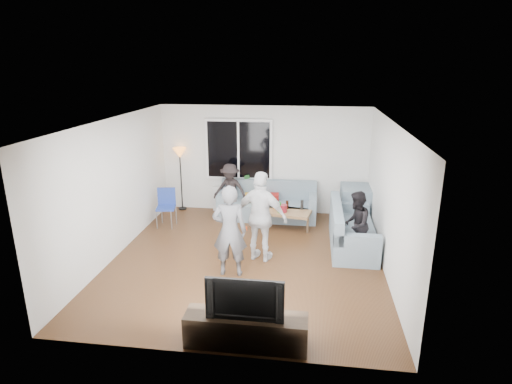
# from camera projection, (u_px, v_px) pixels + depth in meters

# --- Properties ---
(floor) EXTENTS (5.00, 5.50, 0.04)m
(floor) POSITION_uv_depth(u_px,v_px,m) (247.00, 260.00, 7.98)
(floor) COLOR #56351C
(floor) RESTS_ON ground
(ceiling) EXTENTS (5.00, 5.50, 0.04)m
(ceiling) POSITION_uv_depth(u_px,v_px,m) (246.00, 120.00, 7.20)
(ceiling) COLOR white
(ceiling) RESTS_ON ground
(wall_back) EXTENTS (5.00, 0.04, 2.60)m
(wall_back) POSITION_uv_depth(u_px,v_px,m) (264.00, 160.00, 10.21)
(wall_back) COLOR silver
(wall_back) RESTS_ON ground
(wall_front) EXTENTS (5.00, 0.04, 2.60)m
(wall_front) POSITION_uv_depth(u_px,v_px,m) (210.00, 263.00, 4.97)
(wall_front) COLOR silver
(wall_front) RESTS_ON ground
(wall_left) EXTENTS (0.04, 5.50, 2.60)m
(wall_left) POSITION_uv_depth(u_px,v_px,m) (114.00, 188.00, 7.91)
(wall_left) COLOR silver
(wall_left) RESTS_ON ground
(wall_right) EXTENTS (0.04, 5.50, 2.60)m
(wall_right) POSITION_uv_depth(u_px,v_px,m) (390.00, 199.00, 7.27)
(wall_right) COLOR silver
(wall_right) RESTS_ON ground
(window_frame) EXTENTS (1.62, 0.06, 1.47)m
(window_frame) POSITION_uv_depth(u_px,v_px,m) (239.00, 150.00, 10.14)
(window_frame) COLOR white
(window_frame) RESTS_ON wall_back
(window_glass) EXTENTS (1.50, 0.02, 1.35)m
(window_glass) POSITION_uv_depth(u_px,v_px,m) (238.00, 150.00, 10.10)
(window_glass) COLOR black
(window_glass) RESTS_ON window_frame
(window_mullion) EXTENTS (0.05, 0.03, 1.35)m
(window_mullion) POSITION_uv_depth(u_px,v_px,m) (238.00, 150.00, 10.09)
(window_mullion) COLOR white
(window_mullion) RESTS_ON window_frame
(radiator) EXTENTS (1.30, 0.12, 0.62)m
(radiator) POSITION_uv_depth(u_px,v_px,m) (239.00, 199.00, 10.47)
(radiator) COLOR silver
(radiator) RESTS_ON floor
(potted_plant) EXTENTS (0.20, 0.16, 0.34)m
(potted_plant) POSITION_uv_depth(u_px,v_px,m) (246.00, 181.00, 10.27)
(potted_plant) COLOR #29672A
(potted_plant) RESTS_ON radiator
(vase) EXTENTS (0.19, 0.19, 0.16)m
(vase) POSITION_uv_depth(u_px,v_px,m) (227.00, 184.00, 10.36)
(vase) COLOR silver
(vase) RESTS_ON radiator
(sofa_back_section) EXTENTS (2.30, 0.85, 0.85)m
(sofa_back_section) POSITION_uv_depth(u_px,v_px,m) (267.00, 201.00, 9.98)
(sofa_back_section) COLOR slate
(sofa_back_section) RESTS_ON floor
(sofa_right_section) EXTENTS (2.00, 0.85, 0.85)m
(sofa_right_section) POSITION_uv_depth(u_px,v_px,m) (353.00, 226.00, 8.42)
(sofa_right_section) COLOR slate
(sofa_right_section) RESTS_ON floor
(sofa_corner) EXTENTS (0.85, 0.85, 0.85)m
(sofa_corner) POSITION_uv_depth(u_px,v_px,m) (359.00, 205.00, 9.71)
(sofa_corner) COLOR slate
(sofa_corner) RESTS_ON floor
(cushion_yellow) EXTENTS (0.44, 0.39, 0.14)m
(cushion_yellow) POSITION_uv_depth(u_px,v_px,m) (253.00, 197.00, 9.98)
(cushion_yellow) COLOR gold
(cushion_yellow) RESTS_ON sofa_back_section
(cushion_red) EXTENTS (0.38, 0.32, 0.13)m
(cushion_red) POSITION_uv_depth(u_px,v_px,m) (271.00, 197.00, 10.00)
(cushion_red) COLOR maroon
(cushion_red) RESTS_ON sofa_back_section
(coffee_table) EXTENTS (1.19, 0.79, 0.40)m
(coffee_table) POSITION_uv_depth(u_px,v_px,m) (285.00, 219.00, 9.45)
(coffee_table) COLOR olive
(coffee_table) RESTS_ON floor
(pitcher) EXTENTS (0.17, 0.17, 0.17)m
(pitcher) POSITION_uv_depth(u_px,v_px,m) (283.00, 208.00, 9.27)
(pitcher) COLOR maroon
(pitcher) RESTS_ON coffee_table
(side_chair) EXTENTS (0.47, 0.47, 0.86)m
(side_chair) POSITION_uv_depth(u_px,v_px,m) (166.00, 208.00, 9.45)
(side_chair) COLOR navy
(side_chair) RESTS_ON floor
(floor_lamp) EXTENTS (0.32, 0.32, 1.56)m
(floor_lamp) POSITION_uv_depth(u_px,v_px,m) (181.00, 179.00, 10.47)
(floor_lamp) COLOR orange
(floor_lamp) RESTS_ON floor
(player_left) EXTENTS (0.62, 0.43, 1.62)m
(player_left) POSITION_uv_depth(u_px,v_px,m) (230.00, 231.00, 7.19)
(player_left) COLOR #4D4D52
(player_left) RESTS_ON floor
(player_right) EXTENTS (1.07, 0.68, 1.70)m
(player_right) POSITION_uv_depth(u_px,v_px,m) (261.00, 217.00, 7.72)
(player_right) COLOR silver
(player_right) RESTS_ON floor
(spectator_right) EXTENTS (0.61, 0.72, 1.28)m
(spectator_right) POSITION_uv_depth(u_px,v_px,m) (356.00, 225.00, 7.92)
(spectator_right) COLOR black
(spectator_right) RESTS_ON floor
(spectator_back) EXTENTS (0.89, 0.59, 1.28)m
(spectator_back) POSITION_uv_depth(u_px,v_px,m) (230.00, 190.00, 10.06)
(spectator_back) COLOR black
(spectator_back) RESTS_ON floor
(tv_console) EXTENTS (1.60, 0.40, 0.44)m
(tv_console) POSITION_uv_depth(u_px,v_px,m) (246.00, 330.00, 5.49)
(tv_console) COLOR #35281A
(tv_console) RESTS_ON floor
(television) EXTENTS (1.00, 0.13, 0.57)m
(television) POSITION_uv_depth(u_px,v_px,m) (246.00, 296.00, 5.34)
(television) COLOR black
(television) RESTS_ON tv_console
(bottle_c) EXTENTS (0.07, 0.07, 0.19)m
(bottle_c) POSITION_uv_depth(u_px,v_px,m) (287.00, 205.00, 9.49)
(bottle_c) COLOR black
(bottle_c) RESTS_ON coffee_table
(bottle_b) EXTENTS (0.08, 0.08, 0.23)m
(bottle_b) POSITION_uv_depth(u_px,v_px,m) (279.00, 207.00, 9.25)
(bottle_b) COLOR #188619
(bottle_b) RESTS_ON coffee_table
(bottle_a) EXTENTS (0.07, 0.07, 0.24)m
(bottle_a) POSITION_uv_depth(u_px,v_px,m) (275.00, 203.00, 9.49)
(bottle_a) COLOR #C65A0B
(bottle_a) RESTS_ON coffee_table
(bottle_e) EXTENTS (0.07, 0.07, 0.22)m
(bottle_e) POSITION_uv_depth(u_px,v_px,m) (302.00, 205.00, 9.44)
(bottle_e) COLOR black
(bottle_e) RESTS_ON coffee_table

